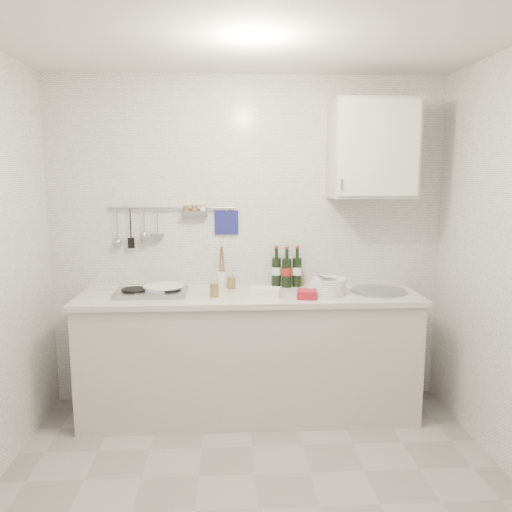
{
  "coord_description": "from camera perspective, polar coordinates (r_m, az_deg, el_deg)",
  "views": [
    {
      "loc": [
        -0.14,
        -2.41,
        1.75
      ],
      "look_at": [
        0.04,
        0.9,
        1.23
      ],
      "focal_mm": 35.0,
      "sensor_mm": 36.0,
      "label": 1
    }
  ],
  "objects": [
    {
      "name": "jar_d",
      "position": [
        3.51,
        -4.79,
        -3.86
      ],
      "size": [
        0.06,
        0.06,
        0.1
      ],
      "rotation": [
        0.0,
        0.0,
        -0.31
      ],
      "color": "brown",
      "rests_on": "counter"
    },
    {
      "name": "jar_c",
      "position": [
        3.74,
        7.64,
        -3.36
      ],
      "size": [
        0.06,
        0.06,
        0.07
      ],
      "rotation": [
        0.0,
        0.0,
        -0.32
      ],
      "color": "brown",
      "rests_on": "counter"
    },
    {
      "name": "butter_dish",
      "position": [
        3.53,
        1.07,
        -4.1
      ],
      "size": [
        0.22,
        0.14,
        0.06
      ],
      "primitive_type": "cube",
      "rotation": [
        0.0,
        0.0,
        -0.22
      ],
      "color": "white",
      "rests_on": "counter"
    },
    {
      "name": "counter",
      "position": [
        3.76,
        -0.67,
        -11.52
      ],
      "size": [
        2.44,
        0.64,
        0.96
      ],
      "color": "#B7B0A9",
      "rests_on": "floor"
    },
    {
      "name": "wine_bottles",
      "position": [
        3.81,
        3.53,
        -1.22
      ],
      "size": [
        0.23,
        0.11,
        0.31
      ],
      "rotation": [
        0.0,
        0.0,
        -0.08
      ],
      "color": "black",
      "rests_on": "counter"
    },
    {
      "name": "back_wall",
      "position": [
        3.85,
        -0.98,
        1.53
      ],
      "size": [
        3.0,
        0.02,
        2.5
      ],
      "primitive_type": "cube",
      "color": "silver",
      "rests_on": "floor"
    },
    {
      "name": "wall_rail",
      "position": [
        3.82,
        -9.96,
        3.99
      ],
      "size": [
        0.98,
        0.09,
        0.34
      ],
      "color": "#93969B",
      "rests_on": "back_wall"
    },
    {
      "name": "plate_stack_sink",
      "position": [
        3.63,
        8.1,
        -3.45
      ],
      "size": [
        0.31,
        0.29,
        0.12
      ],
      "rotation": [
        0.0,
        0.0,
        0.36
      ],
      "color": "white",
      "rests_on": "counter"
    },
    {
      "name": "ceiling",
      "position": [
        2.53,
        0.23,
        26.21
      ],
      "size": [
        3.0,
        3.0,
        0.0
      ],
      "primitive_type": "plane",
      "rotation": [
        3.14,
        0.0,
        0.0
      ],
      "color": "silver",
      "rests_on": "back_wall"
    },
    {
      "name": "jar_a",
      "position": [
        3.76,
        -2.83,
        -3.03
      ],
      "size": [
        0.06,
        0.06,
        0.09
      ],
      "rotation": [
        0.0,
        0.0,
        0.43
      ],
      "color": "brown",
      "rests_on": "counter"
    },
    {
      "name": "utensil_crock",
      "position": [
        3.82,
        -3.91,
        -2.46
      ],
      "size": [
        0.08,
        0.08,
        0.31
      ],
      "rotation": [
        0.0,
        0.0,
        -0.4
      ],
      "color": "white",
      "rests_on": "counter"
    },
    {
      "name": "jar_b",
      "position": [
        3.89,
        5.13,
        -2.82
      ],
      "size": [
        0.06,
        0.06,
        0.07
      ],
      "rotation": [
        0.0,
        0.0,
        0.28
      ],
      "color": "brown",
      "rests_on": "counter"
    },
    {
      "name": "plate_stack_hob",
      "position": [
        3.69,
        -10.71,
        -3.75
      ],
      "size": [
        0.32,
        0.31,
        0.05
      ],
      "rotation": [
        0.0,
        0.0,
        0.05
      ],
      "color": "#46679F",
      "rests_on": "counter"
    },
    {
      "name": "strawberry_punnet",
      "position": [
        3.48,
        5.81,
        -4.37
      ],
      "size": [
        0.15,
        0.15,
        0.06
      ],
      "primitive_type": "cube",
      "rotation": [
        0.0,
        0.0,
        -0.14
      ],
      "color": "#AF132D",
      "rests_on": "counter"
    },
    {
      "name": "wall_cabinet",
      "position": [
        3.78,
        13.15,
        11.79
      ],
      "size": [
        0.6,
        0.38,
        0.7
      ],
      "color": "#B7B0A9",
      "rests_on": "back_wall"
    },
    {
      "name": "floor",
      "position": [
        2.99,
        0.2,
        -26.92
      ],
      "size": [
        3.0,
        3.0,
        0.0
      ],
      "primitive_type": "plane",
      "color": "gray",
      "rests_on": "ground"
    }
  ]
}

